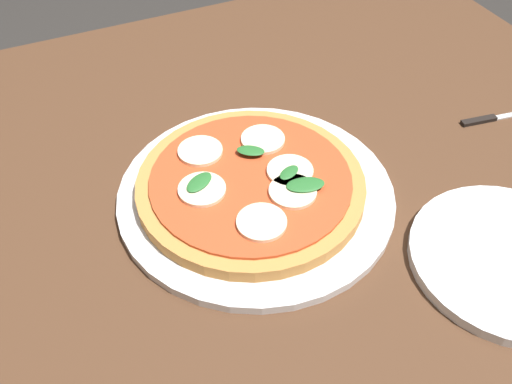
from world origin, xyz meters
name	(u,v)px	position (x,y,z in m)	size (l,w,h in m)	color
dining_table	(265,225)	(0.00, 0.00, 0.62)	(1.18, 0.96, 0.72)	#4C301E
serving_tray	(256,194)	(0.03, 0.03, 0.73)	(0.35, 0.35, 0.01)	silver
pizza	(251,184)	(0.04, 0.03, 0.75)	(0.29, 0.29, 0.03)	#C6843F
plate_white	(509,259)	(-0.19, 0.25, 0.73)	(0.23, 0.23, 0.01)	white
knife	(497,117)	(-0.37, 0.03, 0.72)	(0.16, 0.03, 0.01)	black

